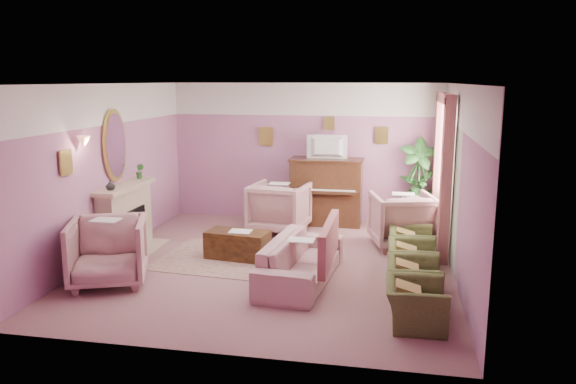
% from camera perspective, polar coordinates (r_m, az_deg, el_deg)
% --- Properties ---
extents(floor, '(5.50, 6.00, 0.01)m').
position_cam_1_polar(floor, '(8.93, -1.50, -7.34)').
color(floor, '#8A5D61').
rests_on(floor, ground).
extents(ceiling, '(5.50, 6.00, 0.01)m').
position_cam_1_polar(ceiling, '(8.46, -1.60, 10.93)').
color(ceiling, silver).
rests_on(ceiling, wall_back).
extents(wall_back, '(5.50, 0.02, 2.80)m').
position_cam_1_polar(wall_back, '(11.50, 1.68, 4.04)').
color(wall_back, '#8A6191').
rests_on(wall_back, floor).
extents(wall_front, '(5.50, 0.02, 2.80)m').
position_cam_1_polar(wall_front, '(5.76, -8.00, -3.46)').
color(wall_front, '#8A6191').
rests_on(wall_front, floor).
extents(wall_left, '(0.02, 6.00, 2.80)m').
position_cam_1_polar(wall_left, '(9.56, -17.87, 2.00)').
color(wall_left, '#8A6191').
rests_on(wall_left, floor).
extents(wall_right, '(0.02, 6.00, 2.80)m').
position_cam_1_polar(wall_right, '(8.44, 17.01, 0.88)').
color(wall_right, '#8A6191').
rests_on(wall_right, floor).
extents(picture_rail_band, '(5.50, 0.01, 0.65)m').
position_cam_1_polar(picture_rail_band, '(11.41, 1.71, 9.40)').
color(picture_rail_band, white).
rests_on(picture_rail_band, wall_back).
extents(stripe_panel, '(0.01, 3.00, 2.15)m').
position_cam_1_polar(stripe_panel, '(9.77, 16.05, 0.37)').
color(stripe_panel, '#AEBA9F').
rests_on(stripe_panel, wall_right).
extents(fireplace_surround, '(0.30, 1.40, 1.10)m').
position_cam_1_polar(fireplace_surround, '(9.82, -16.20, -2.72)').
color(fireplace_surround, tan).
rests_on(fireplace_surround, floor).
extents(fireplace_inset, '(0.18, 0.72, 0.68)m').
position_cam_1_polar(fireplace_inset, '(9.81, -15.63, -3.61)').
color(fireplace_inset, black).
rests_on(fireplace_inset, floor).
extents(fire_ember, '(0.06, 0.54, 0.10)m').
position_cam_1_polar(fire_ember, '(9.84, -15.36, -4.63)').
color(fire_ember, '#F7491E').
rests_on(fire_ember, floor).
extents(mantel_shelf, '(0.40, 1.55, 0.07)m').
position_cam_1_polar(mantel_shelf, '(9.69, -16.22, 0.54)').
color(mantel_shelf, tan).
rests_on(mantel_shelf, fireplace_surround).
extents(hearth, '(0.55, 1.50, 0.02)m').
position_cam_1_polar(hearth, '(9.87, -14.98, -5.82)').
color(hearth, tan).
rests_on(hearth, floor).
extents(mirror_frame, '(0.04, 0.72, 1.20)m').
position_cam_1_polar(mirror_frame, '(9.66, -17.19, 4.53)').
color(mirror_frame, '#AF9F45').
rests_on(mirror_frame, wall_left).
extents(mirror_glass, '(0.01, 0.60, 1.06)m').
position_cam_1_polar(mirror_glass, '(9.64, -17.06, 4.53)').
color(mirror_glass, white).
rests_on(mirror_glass, wall_left).
extents(sconce_shade, '(0.20, 0.20, 0.16)m').
position_cam_1_polar(sconce_shade, '(8.69, -20.03, 4.85)').
color(sconce_shade, '#FFAC79').
rests_on(sconce_shade, wall_left).
extents(piano, '(1.40, 0.60, 1.30)m').
position_cam_1_polar(piano, '(11.24, 3.91, -0.02)').
color(piano, '#412415').
rests_on(piano, floor).
extents(piano_keyshelf, '(1.30, 0.12, 0.06)m').
position_cam_1_polar(piano_keyshelf, '(10.89, 3.69, -0.02)').
color(piano_keyshelf, '#412415').
rests_on(piano_keyshelf, piano).
extents(piano_keys, '(1.20, 0.08, 0.02)m').
position_cam_1_polar(piano_keys, '(10.88, 3.69, 0.19)').
color(piano_keys, white).
rests_on(piano_keys, piano).
extents(piano_top, '(1.45, 0.65, 0.04)m').
position_cam_1_polar(piano_top, '(11.13, 3.96, 3.31)').
color(piano_top, '#412415').
rests_on(piano_top, piano).
extents(television, '(0.80, 0.12, 0.48)m').
position_cam_1_polar(television, '(11.04, 3.95, 4.76)').
color(television, black).
rests_on(television, piano).
extents(print_back_left, '(0.30, 0.03, 0.38)m').
position_cam_1_polar(print_back_left, '(11.58, -2.27, 5.68)').
color(print_back_left, '#AF9F45').
rests_on(print_back_left, wall_back).
extents(print_back_right, '(0.26, 0.03, 0.34)m').
position_cam_1_polar(print_back_right, '(11.28, 9.50, 5.69)').
color(print_back_right, '#AF9F45').
rests_on(print_back_right, wall_back).
extents(print_back_mid, '(0.22, 0.03, 0.26)m').
position_cam_1_polar(print_back_mid, '(11.33, 4.18, 6.96)').
color(print_back_mid, '#AF9F45').
rests_on(print_back_mid, wall_back).
extents(print_left_wall, '(0.03, 0.28, 0.36)m').
position_cam_1_polar(print_left_wall, '(8.47, -21.63, 2.81)').
color(print_left_wall, '#AF9F45').
rests_on(print_left_wall, wall_left).
extents(window_blind, '(0.03, 1.40, 1.80)m').
position_cam_1_polar(window_blind, '(9.92, 15.92, 4.19)').
color(window_blind, silver).
rests_on(window_blind, wall_right).
extents(curtain_left, '(0.16, 0.34, 2.60)m').
position_cam_1_polar(curtain_left, '(9.06, 15.76, 1.00)').
color(curtain_left, '#9C5256').
rests_on(curtain_left, floor).
extents(curtain_right, '(0.16, 0.34, 2.60)m').
position_cam_1_polar(curtain_right, '(10.87, 14.99, 2.70)').
color(curtain_right, '#9C5256').
rests_on(curtain_right, floor).
extents(pelmet, '(0.16, 2.20, 0.16)m').
position_cam_1_polar(pelmet, '(9.85, 15.73, 9.18)').
color(pelmet, '#9C5256').
rests_on(pelmet, wall_right).
extents(mantel_plant, '(0.16, 0.16, 0.28)m').
position_cam_1_polar(mantel_plant, '(10.14, -14.82, 2.06)').
color(mantel_plant, '#2B6829').
rests_on(mantel_plant, mantel_shelf).
extents(mantel_vase, '(0.16, 0.16, 0.16)m').
position_cam_1_polar(mantel_vase, '(9.23, -17.60, 0.63)').
color(mantel_vase, white).
rests_on(mantel_vase, mantel_shelf).
extents(area_rug, '(2.64, 2.00, 0.01)m').
position_cam_1_polar(area_rug, '(9.19, -5.06, -6.81)').
color(area_rug, '#946E65').
rests_on(area_rug, floor).
extents(coffee_table, '(1.06, 0.63, 0.45)m').
position_cam_1_polar(coffee_table, '(9.19, -5.13, -5.36)').
color(coffee_table, '#3A220E').
rests_on(coffee_table, floor).
extents(table_paper, '(0.35, 0.28, 0.01)m').
position_cam_1_polar(table_paper, '(9.12, -4.86, -4.00)').
color(table_paper, silver).
rests_on(table_paper, coffee_table).
extents(sofa, '(0.71, 2.13, 0.86)m').
position_cam_1_polar(sofa, '(8.11, 1.34, -6.11)').
color(sofa, tan).
rests_on(sofa, floor).
extents(sofa_throw, '(0.11, 1.61, 0.59)m').
position_cam_1_polar(sofa_throw, '(8.00, 4.19, -5.09)').
color(sofa_throw, '#9C5256').
rests_on(sofa_throw, sofa).
extents(floral_armchair_left, '(1.01, 1.01, 1.05)m').
position_cam_1_polar(floral_armchair_left, '(10.67, -0.89, -1.30)').
color(floral_armchair_left, tan).
rests_on(floral_armchair_left, floor).
extents(floral_armchair_right, '(1.01, 1.01, 1.05)m').
position_cam_1_polar(floral_armchair_right, '(9.90, 11.55, -2.53)').
color(floral_armchair_right, tan).
rests_on(floral_armchair_right, floor).
extents(floral_armchair_front, '(1.01, 1.01, 1.05)m').
position_cam_1_polar(floral_armchair_front, '(8.35, -17.86, -5.46)').
color(floral_armchair_front, tan).
rests_on(floral_armchair_front, floor).
extents(olive_chair_a, '(0.57, 0.81, 0.70)m').
position_cam_1_polar(olive_chair_a, '(6.88, 12.86, -10.34)').
color(olive_chair_a, '#495227').
rests_on(olive_chair_a, floor).
extents(olive_chair_b, '(0.57, 0.81, 0.70)m').
position_cam_1_polar(olive_chair_b, '(7.65, 12.68, -8.09)').
color(olive_chair_b, '#495227').
rests_on(olive_chair_b, floor).
extents(olive_chair_c, '(0.57, 0.81, 0.70)m').
position_cam_1_polar(olive_chair_c, '(8.43, 12.53, -6.26)').
color(olive_chair_c, '#495227').
rests_on(olive_chair_c, floor).
extents(olive_chair_d, '(0.57, 0.81, 0.70)m').
position_cam_1_polar(olive_chair_d, '(9.21, 12.41, -4.74)').
color(olive_chair_d, '#495227').
rests_on(olive_chair_d, floor).
extents(side_table, '(0.52, 0.52, 0.70)m').
position_cam_1_polar(side_table, '(11.09, 12.78, -2.03)').
color(side_table, silver).
rests_on(side_table, floor).
extents(side_plant_big, '(0.30, 0.30, 0.34)m').
position_cam_1_polar(side_plant_big, '(10.98, 12.90, 0.61)').
color(side_plant_big, '#2B6829').
rests_on(side_plant_big, side_table).
extents(side_plant_small, '(0.16, 0.16, 0.28)m').
position_cam_1_polar(side_plant_small, '(10.89, 13.54, 0.33)').
color(side_plant_small, '#2B6829').
rests_on(side_plant_small, side_table).
extents(palm_pot, '(0.34, 0.34, 0.34)m').
position_cam_1_polar(palm_pot, '(11.24, 12.93, -2.80)').
color(palm_pot, brown).
rests_on(palm_pot, floor).
extents(palm_plant, '(0.76, 0.76, 1.44)m').
position_cam_1_polar(palm_plant, '(11.06, 13.14, 1.68)').
color(palm_plant, '#2B6829').
rests_on(palm_plant, palm_pot).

